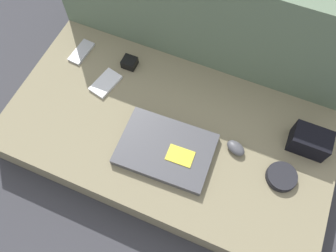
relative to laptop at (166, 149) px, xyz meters
name	(u,v)px	position (x,y,z in m)	size (l,w,h in m)	color
ground_plane	(168,144)	(-0.03, 0.08, -0.16)	(8.00, 8.00, 0.00)	#38383D
couch_seat	(168,137)	(-0.03, 0.08, -0.09)	(1.18, 0.62, 0.15)	#847A5B
couch_backrest	(210,23)	(-0.03, 0.49, 0.11)	(1.18, 0.20, 0.55)	#60755B
laptop	(166,149)	(0.00, 0.00, 0.00)	(0.33, 0.24, 0.03)	#47474C
computer_mouse	(236,148)	(0.22, 0.10, 0.00)	(0.08, 0.07, 0.03)	#4C4C51
speaker_puck	(282,176)	(0.39, 0.06, 0.00)	(0.10, 0.10, 0.02)	black
phone_silver	(106,83)	(-0.32, 0.16, -0.01)	(0.10, 0.13, 0.01)	silver
phone_black	(82,52)	(-0.48, 0.26, -0.01)	(0.06, 0.12, 0.01)	#B7B7BC
camera_pouch	(310,141)	(0.44, 0.21, 0.03)	(0.13, 0.09, 0.08)	black
charger_brick	(130,63)	(-0.27, 0.28, 0.00)	(0.05, 0.05, 0.04)	black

